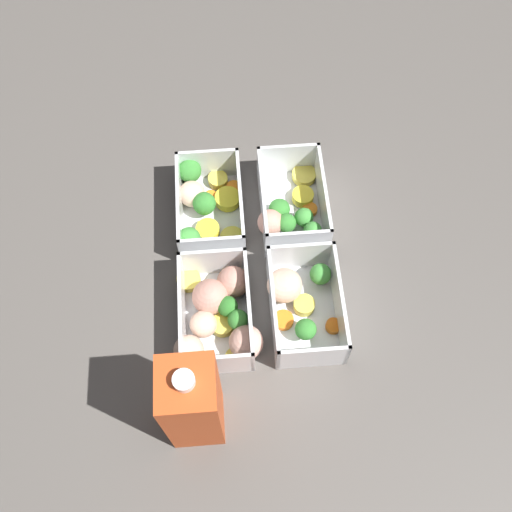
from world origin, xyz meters
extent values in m
plane|color=#56514C|center=(0.00, 0.00, 0.00)|extent=(4.00, 4.00, 0.00)
cube|color=white|center=(-0.09, -0.06, 0.00)|extent=(0.16, 0.10, 0.00)
cube|color=white|center=(-0.09, -0.11, 0.03)|extent=(0.16, 0.01, 0.07)
cube|color=white|center=(-0.09, -0.02, 0.03)|extent=(0.16, 0.00, 0.07)
cube|color=white|center=(-0.16, -0.06, 0.03)|extent=(0.01, 0.10, 0.07)
cube|color=white|center=(-0.01, -0.06, 0.03)|extent=(0.01, 0.10, 0.07)
cylinder|color=#519448|center=(-0.04, -0.09, 0.01)|extent=(0.01, 0.01, 0.01)
sphere|color=#42933D|center=(-0.04, -0.09, 0.03)|extent=(0.03, 0.03, 0.03)
cylinder|color=#DBC647|center=(-0.08, -0.06, 0.01)|extent=(0.03, 0.03, 0.01)
cylinder|color=#49883F|center=(-0.12, -0.06, 0.01)|extent=(0.01, 0.01, 0.01)
sphere|color=#388433|center=(-0.12, -0.06, 0.03)|extent=(0.03, 0.03, 0.03)
sphere|color=beige|center=(-0.05, -0.04, 0.03)|extent=(0.07, 0.07, 0.05)
cylinder|color=orange|center=(-0.10, -0.03, 0.01)|extent=(0.04, 0.04, 0.01)
cylinder|color=orange|center=(-0.11, -0.10, 0.01)|extent=(0.03, 0.03, 0.01)
cube|color=white|center=(0.09, -0.06, 0.00)|extent=(0.16, 0.10, 0.00)
cube|color=white|center=(0.09, -0.11, 0.03)|extent=(0.16, 0.01, 0.07)
cube|color=white|center=(0.09, -0.02, 0.03)|extent=(0.16, 0.00, 0.07)
cube|color=white|center=(0.01, -0.06, 0.03)|extent=(0.01, 0.10, 0.07)
cube|color=white|center=(0.16, -0.06, 0.03)|extent=(0.01, 0.10, 0.07)
cylinder|color=#DBC647|center=(0.15, -0.09, 0.01)|extent=(0.05, 0.05, 0.01)
cylinder|color=#519448|center=(0.03, -0.09, 0.01)|extent=(0.01, 0.01, 0.02)
sphere|color=#42933D|center=(0.03, -0.09, 0.03)|extent=(0.03, 0.03, 0.03)
cylinder|color=yellow|center=(0.11, -0.08, 0.01)|extent=(0.03, 0.03, 0.02)
cylinder|color=#49883F|center=(0.05, -0.05, 0.01)|extent=(0.01, 0.01, 0.01)
sphere|color=#388433|center=(0.05, -0.05, 0.03)|extent=(0.03, 0.03, 0.03)
cylinder|color=#49883F|center=(0.08, -0.04, 0.01)|extent=(0.01, 0.01, 0.01)
sphere|color=#388433|center=(0.08, -0.04, 0.03)|extent=(0.03, 0.03, 0.03)
cylinder|color=#519448|center=(0.06, -0.08, 0.01)|extent=(0.01, 0.01, 0.01)
sphere|color=#42933D|center=(0.06, -0.08, 0.03)|extent=(0.03, 0.03, 0.03)
cylinder|color=orange|center=(0.08, -0.09, 0.01)|extent=(0.02, 0.02, 0.01)
sphere|color=tan|center=(0.05, -0.03, 0.02)|extent=(0.06, 0.06, 0.04)
cube|color=white|center=(-0.09, 0.06, 0.00)|extent=(0.16, 0.10, 0.00)
cube|color=white|center=(-0.09, 0.02, 0.03)|extent=(0.16, 0.00, 0.07)
cube|color=white|center=(-0.09, 0.11, 0.03)|extent=(0.16, 0.01, 0.07)
cube|color=white|center=(-0.16, 0.06, 0.03)|extent=(0.01, 0.10, 0.07)
cube|color=white|center=(-0.01, 0.06, 0.03)|extent=(0.01, 0.10, 0.07)
sphere|color=tan|center=(-0.04, 0.04, 0.03)|extent=(0.06, 0.06, 0.05)
sphere|color=tan|center=(-0.06, 0.07, 0.03)|extent=(0.06, 0.06, 0.05)
cylinder|color=#407A37|center=(-0.08, 0.05, 0.01)|extent=(0.01, 0.01, 0.02)
sphere|color=#2D7228|center=(-0.08, 0.05, 0.03)|extent=(0.03, 0.03, 0.03)
sphere|color=beige|center=(-0.14, 0.10, 0.03)|extent=(0.05, 0.05, 0.04)
cylinder|color=#49883F|center=(-0.10, 0.03, 0.01)|extent=(0.01, 0.01, 0.02)
sphere|color=#388433|center=(-0.10, 0.03, 0.03)|extent=(0.03, 0.03, 0.03)
cylinder|color=#DBC647|center=(-0.10, 0.06, 0.01)|extent=(0.04, 0.04, 0.02)
cylinder|color=#DBC647|center=(-0.15, 0.04, 0.01)|extent=(0.04, 0.04, 0.01)
sphere|color=beige|center=(-0.10, 0.08, 0.02)|extent=(0.05, 0.05, 0.04)
cylinder|color=#DBC647|center=(-0.03, 0.10, 0.01)|extent=(0.05, 0.05, 0.01)
sphere|color=#D19E8C|center=(-0.13, 0.02, 0.03)|extent=(0.07, 0.07, 0.05)
cube|color=white|center=(0.09, 0.06, 0.00)|extent=(0.16, 0.10, 0.00)
cube|color=white|center=(0.09, 0.02, 0.03)|extent=(0.16, 0.00, 0.07)
cube|color=white|center=(0.09, 0.11, 0.03)|extent=(0.16, 0.01, 0.07)
cube|color=white|center=(0.01, 0.06, 0.03)|extent=(0.01, 0.10, 0.07)
cube|color=white|center=(0.16, 0.06, 0.03)|extent=(0.01, 0.10, 0.07)
cylinder|color=#DBC647|center=(0.04, 0.03, 0.01)|extent=(0.05, 0.05, 0.01)
cylinder|color=yellow|center=(0.06, 0.07, 0.01)|extent=(0.05, 0.05, 0.01)
sphere|color=beige|center=(0.12, 0.09, 0.02)|extent=(0.05, 0.05, 0.04)
cylinder|color=yellow|center=(0.11, 0.04, 0.01)|extent=(0.05, 0.05, 0.02)
cylinder|color=#49883F|center=(0.09, 0.07, 0.01)|extent=(0.01, 0.01, 0.01)
sphere|color=#388433|center=(0.09, 0.07, 0.03)|extent=(0.04, 0.04, 0.04)
cylinder|color=#DBC647|center=(0.15, 0.05, 0.01)|extent=(0.04, 0.04, 0.01)
cylinder|color=#49883F|center=(0.15, 0.09, 0.01)|extent=(0.01, 0.01, 0.02)
sphere|color=#388433|center=(0.15, 0.09, 0.03)|extent=(0.04, 0.04, 0.04)
cylinder|color=orange|center=(0.12, 0.06, 0.01)|extent=(0.02, 0.02, 0.01)
cylinder|color=orange|center=(0.13, 0.03, 0.01)|extent=(0.03, 0.03, 0.01)
cylinder|color=#519448|center=(0.03, 0.10, 0.01)|extent=(0.01, 0.01, 0.02)
sphere|color=#42933D|center=(0.03, 0.10, 0.03)|extent=(0.03, 0.03, 0.03)
cube|color=#D14C1E|center=(-0.23, 0.09, 0.10)|extent=(0.07, 0.07, 0.19)
cylinder|color=white|center=(-0.23, 0.09, 0.20)|extent=(0.02, 0.02, 0.01)
camera|label=1|loc=(-0.40, 0.03, 0.81)|focal=42.00mm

